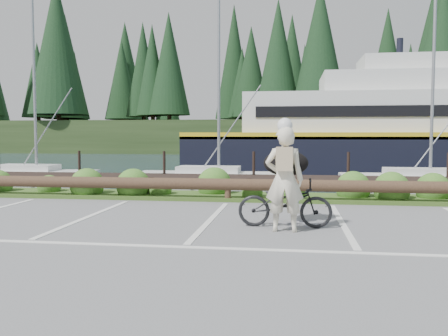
# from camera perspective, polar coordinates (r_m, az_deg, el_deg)

# --- Properties ---
(ground) EXTENTS (72.00, 72.00, 0.00)m
(ground) POSITION_cam_1_polar(r_m,az_deg,el_deg) (7.76, -4.11, -8.81)
(ground) COLOR slate
(harbor_backdrop) EXTENTS (170.00, 160.00, 30.00)m
(harbor_backdrop) POSITION_cam_1_polar(r_m,az_deg,el_deg) (85.88, 7.28, 2.82)
(harbor_backdrop) COLOR #1A2A3F
(harbor_backdrop) RESTS_ON ground
(vegetation_strip) EXTENTS (34.00, 1.60, 0.10)m
(vegetation_strip) POSITION_cam_1_polar(r_m,az_deg,el_deg) (12.90, 0.87, -3.43)
(vegetation_strip) COLOR #3D5B21
(vegetation_strip) RESTS_ON ground
(log_rail) EXTENTS (32.00, 0.30, 0.60)m
(log_rail) POSITION_cam_1_polar(r_m,az_deg,el_deg) (12.22, 0.46, -4.08)
(log_rail) COLOR #443021
(log_rail) RESTS_ON ground
(bicycle) EXTENTS (1.74, 0.63, 0.91)m
(bicycle) POSITION_cam_1_polar(r_m,az_deg,el_deg) (8.91, 7.32, -4.18)
(bicycle) COLOR black
(bicycle) RESTS_ON ground
(cyclist) EXTENTS (0.68, 0.45, 1.86)m
(cyclist) POSITION_cam_1_polar(r_m,az_deg,el_deg) (8.45, 7.28, -1.38)
(cyclist) COLOR beige
(cyclist) RESTS_ON ground
(dog) EXTENTS (0.44, 0.88, 0.51)m
(dog) POSITION_cam_1_polar(r_m,az_deg,el_deg) (9.39, 7.45, 0.59)
(dog) COLOR black
(dog) RESTS_ON bicycle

